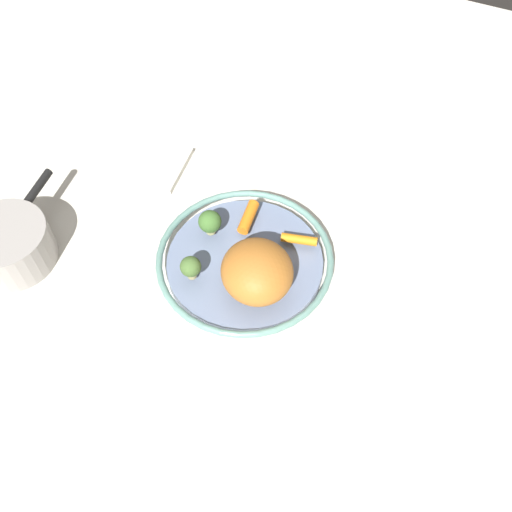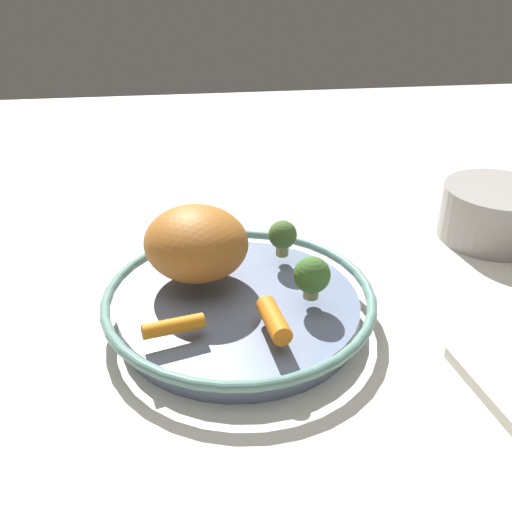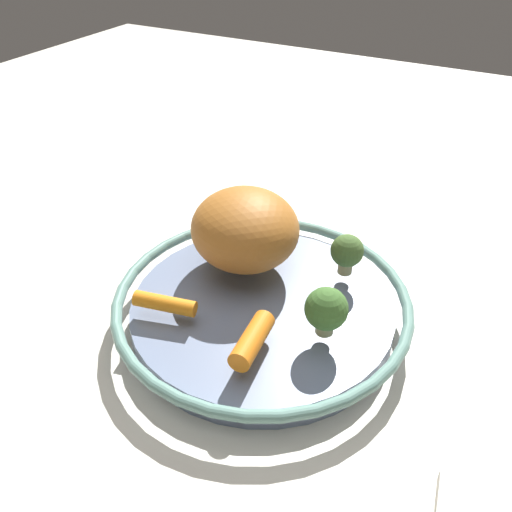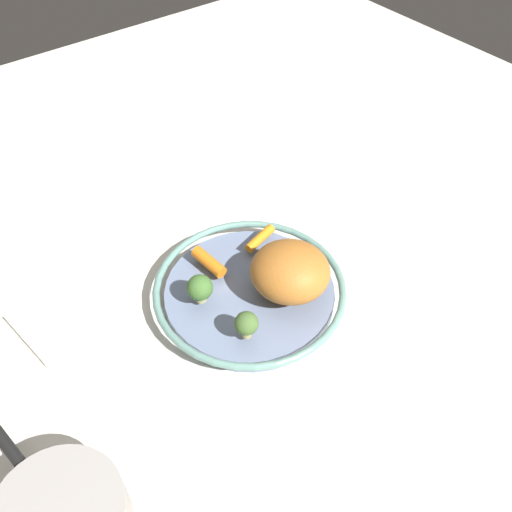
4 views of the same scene
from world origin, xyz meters
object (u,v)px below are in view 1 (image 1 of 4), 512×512
(dish_towel, at_px, (157,165))
(serving_bowl, at_px, (245,262))
(saucepan, at_px, (9,245))
(roast_chicken_piece, at_px, (257,271))
(broccoli_floret_small, at_px, (210,222))
(baby_carrot_center, at_px, (299,239))
(broccoli_floret_mid, at_px, (191,267))
(baby_carrot_near_rim, at_px, (248,217))

(dish_towel, bearing_deg, serving_bowl, -118.59)
(saucepan, relative_size, dish_towel, 1.89)
(roast_chicken_piece, xyz_separation_m, broccoli_floret_small, (0.07, 0.13, -0.01))
(serving_bowl, xyz_separation_m, broccoli_floret_small, (0.02, 0.08, 0.05))
(baby_carrot_center, xyz_separation_m, broccoli_floret_small, (-0.05, 0.16, 0.02))
(roast_chicken_piece, distance_m, saucepan, 0.47)
(baby_carrot_center, relative_size, saucepan, 0.27)
(broccoli_floret_small, height_order, broccoli_floret_mid, broccoli_floret_small)
(baby_carrot_center, bearing_deg, baby_carrot_near_rim, 86.98)
(dish_towel, bearing_deg, broccoli_floret_mid, -136.84)
(serving_bowl, height_order, roast_chicken_piece, roast_chicken_piece)
(roast_chicken_piece, relative_size, dish_towel, 1.00)
(broccoli_floret_small, height_order, saucepan, broccoli_floret_small)
(roast_chicken_piece, height_order, broccoli_floret_mid, roast_chicken_piece)
(roast_chicken_piece, bearing_deg, saucepan, 104.48)
(baby_carrot_near_rim, xyz_separation_m, baby_carrot_center, (-0.01, -0.11, -0.00))
(baby_carrot_center, relative_size, dish_towel, 0.51)
(baby_carrot_near_rim, xyz_separation_m, broccoli_floret_small, (-0.05, 0.05, 0.02))
(serving_bowl, height_order, broccoli_floret_small, broccoli_floret_small)
(broccoli_floret_mid, height_order, saucepan, broccoli_floret_mid)
(broccoli_floret_small, bearing_deg, dish_towel, 56.88)
(roast_chicken_piece, bearing_deg, dish_towel, 58.64)
(roast_chicken_piece, relative_size, broccoli_floret_mid, 2.67)
(baby_carrot_center, height_order, broccoli_floret_small, broccoli_floret_small)
(serving_bowl, relative_size, saucepan, 1.32)
(roast_chicken_piece, distance_m, baby_carrot_center, 0.13)
(baby_carrot_center, height_order, broccoli_floret_mid, broccoli_floret_mid)
(broccoli_floret_small, bearing_deg, broccoli_floret_mid, -170.70)
(serving_bowl, height_order, broccoli_floret_mid, broccoli_floret_mid)
(baby_carrot_near_rim, relative_size, broccoli_floret_mid, 1.40)
(serving_bowl, distance_m, broccoli_floret_small, 0.10)
(roast_chicken_piece, xyz_separation_m, baby_carrot_near_rim, (0.12, 0.08, -0.03))
(serving_bowl, relative_size, broccoli_floret_small, 6.29)
(baby_carrot_near_rim, distance_m, broccoli_floret_mid, 0.16)
(serving_bowl, distance_m, roast_chicken_piece, 0.09)
(baby_carrot_near_rim, height_order, baby_carrot_center, baby_carrot_near_rim)
(roast_chicken_piece, distance_m, broccoli_floret_small, 0.15)
(broccoli_floret_small, relative_size, saucepan, 0.21)
(baby_carrot_near_rim, bearing_deg, saucepan, 122.61)
(broccoli_floret_mid, bearing_deg, serving_bowl, -39.42)
(broccoli_floret_mid, bearing_deg, broccoli_floret_small, 9.30)
(roast_chicken_piece, bearing_deg, baby_carrot_center, -14.31)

